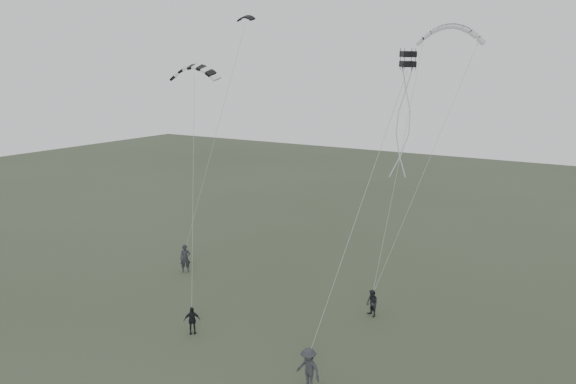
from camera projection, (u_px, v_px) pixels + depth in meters
The scene contains 9 objects.
ground at pixel (223, 339), 29.55m from camera, with size 140.00×140.00×0.00m, color #34412B.
flyer_left at pixel (185, 258), 39.15m from camera, with size 0.72×0.47×1.97m, color #222227.
flyer_right at pixel (372, 303), 32.15m from camera, with size 0.76×0.59×1.57m, color black.
flyer_center at pixel (192, 320), 30.06m from camera, with size 0.87×0.36×1.49m, color black.
flyer_far at pixel (308, 369), 24.76m from camera, with size 1.26×0.72×1.94m, color #2A2A2F.
kite_dark_small at pixel (246, 17), 38.43m from camera, with size 1.43×0.43×0.49m, color black, non-canonical shape.
kite_pale_large at pixel (451, 27), 32.98m from camera, with size 3.93×0.89×1.62m, color #ADB0B3, non-canonical shape.
kite_striped at pixel (194, 67), 33.03m from camera, with size 3.05×0.76×1.20m, color black, non-canonical shape.
kite_box at pixel (408, 59), 25.51m from camera, with size 0.62×0.62×0.71m, color black, non-canonical shape.
Camera 1 is at (17.16, -21.38, 13.91)m, focal length 35.00 mm.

